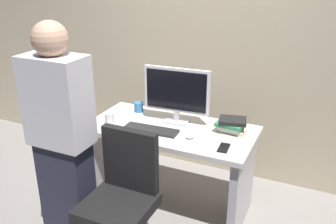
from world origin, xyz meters
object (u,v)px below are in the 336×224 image
cell_phone (224,148)px  cup_by_monitor (139,107)px  keyboard (151,130)px  cup_near_keyboard (110,119)px  person_at_desk (62,144)px  office_chair (122,207)px  desk (171,153)px  book_stack (232,125)px  mouse (191,135)px  monitor (176,92)px

cell_phone → cup_by_monitor: bearing=153.6°
keyboard → cup_near_keyboard: bearing=-178.1°
cup_near_keyboard → cup_by_monitor: size_ratio=1.13×
person_at_desk → cup_near_keyboard: 0.61m
keyboard → cup_near_keyboard: size_ratio=4.45×
office_chair → keyboard: office_chair is taller
desk → cell_phone: cell_phone is taller
cup_by_monitor → book_stack: 0.85m
desk → mouse: mouse is taller
desk → keyboard: 0.29m
monitor → keyboard: 0.36m
keyboard → cup_near_keyboard: cup_near_keyboard is taller
person_at_desk → cup_by_monitor: person_at_desk is taller
keyboard → cup_by_monitor: bearing=129.2°
book_stack → cell_phone: size_ratio=1.69×
keyboard → book_stack: (0.57, 0.24, 0.05)m
book_stack → office_chair: bearing=-121.4°
monitor → cup_by_monitor: bearing=168.9°
cup_by_monitor → person_at_desk: bearing=-92.8°
book_stack → mouse: bearing=-138.2°
person_at_desk → book_stack: 1.25m
person_at_desk → keyboard: bearing=62.6°
cup_near_keyboard → cup_by_monitor: cup_near_keyboard is taller
keyboard → cup_by_monitor: cup_by_monitor is taller
desk → monitor: monitor is taller
monitor → cup_by_monitor: 0.45m
desk → cup_near_keyboard: cup_near_keyboard is taller
mouse → monitor: bearing=134.3°
office_chair → cup_near_keyboard: size_ratio=9.73×
mouse → cup_near_keyboard: bearing=-176.0°
desk → cup_by_monitor: bearing=154.1°
cup_by_monitor → cell_phone: size_ratio=0.59×
person_at_desk → cup_by_monitor: bearing=87.2°
cup_near_keyboard → cup_by_monitor: bearing=77.3°
office_chair → book_stack: bearing=58.6°
desk → mouse: 0.34m
desk → book_stack: book_stack is taller
person_at_desk → monitor: bearing=63.3°
mouse → keyboard: bearing=-176.5°
person_at_desk → monitor: 0.98m
cell_phone → keyboard: bearing=171.5°
cup_by_monitor → cup_near_keyboard: bearing=-102.7°
desk → cell_phone: (0.49, -0.17, 0.24)m
cup_by_monitor → book_stack: book_stack is taller
cell_phone → mouse: bearing=162.8°
monitor → keyboard: monitor is taller
cup_by_monitor → cell_phone: (0.88, -0.36, -0.04)m
office_chair → keyboard: 0.66m
office_chair → cup_near_keyboard: (-0.43, 0.55, 0.35)m
desk → monitor: bearing=91.2°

